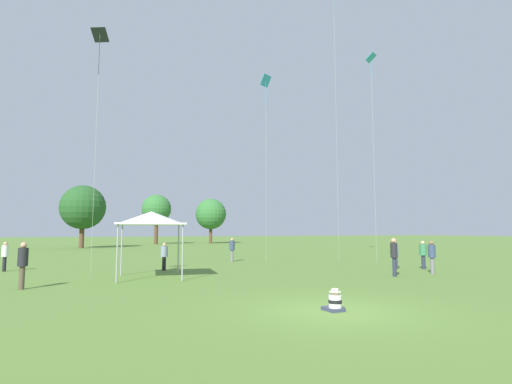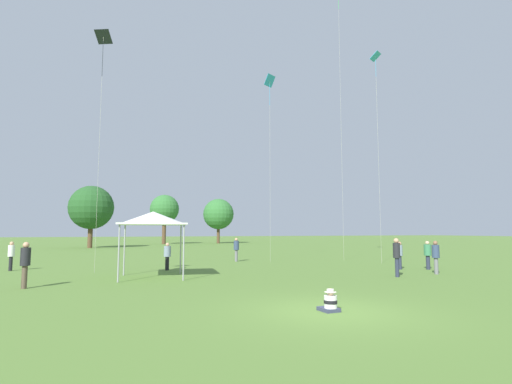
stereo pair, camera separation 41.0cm
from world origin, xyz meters
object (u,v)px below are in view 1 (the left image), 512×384
object	(u,v)px
person_standing_7	(423,253)
distant_tree_2	(83,207)
distant_tree_0	(211,214)
distant_tree_1	(157,209)
seated_toddler	(335,302)
person_standing_1	(232,248)
kite_3	(100,47)
kite_2	(266,89)
person_standing_6	(164,254)
canopy_tent	(151,218)
person_standing_5	(396,252)
person_standing_3	(5,254)
kite_4	(371,71)
person_standing_0	(394,253)
person_standing_2	(432,254)
person_standing_4	(23,261)

from	to	relation	value
person_standing_7	distant_tree_2	bearing A→B (deg)	170.01
distant_tree_0	distant_tree_1	bearing A→B (deg)	-176.86
distant_tree_0	seated_toddler	bearing A→B (deg)	-102.08
person_standing_1	person_standing_7	bearing A→B (deg)	-170.96
kite_3	distant_tree_2	bearing A→B (deg)	-17.19
person_standing_7	kite_2	xyz separation A→B (m)	(-6.34, 8.27, 11.69)
person_standing_6	canopy_tent	bearing A→B (deg)	-33.21
person_standing_5	distant_tree_1	world-z (taller)	distant_tree_1
person_standing_3	distant_tree_1	xyz separation A→B (m)	(13.85, 42.67, 4.83)
person_standing_5	person_standing_6	bearing A→B (deg)	39.10
person_standing_7	distant_tree_1	world-z (taller)	distant_tree_1
kite_2	kite_4	bearing A→B (deg)	163.78
person_standing_5	kite_3	bearing A→B (deg)	43.54
kite_2	distant_tree_0	distance (m)	43.67
person_standing_1	person_standing_6	size ratio (longest dim) A/B	1.10
seated_toddler	distant_tree_1	world-z (taller)	distant_tree_1
kite_2	distant_tree_1	size ratio (longest dim) A/B	1.65
person_standing_7	distant_tree_1	distance (m)	51.03
person_standing_1	distant_tree_2	bearing A→B (deg)	-11.50
person_standing_0	person_standing_5	bearing A→B (deg)	35.64
person_standing_2	person_standing_6	bearing A→B (deg)	-174.36
person_standing_7	canopy_tent	size ratio (longest dim) A/B	0.47
kite_3	distant_tree_1	xyz separation A→B (m)	(9.47, 45.42, -6.48)
person_standing_3	distant_tree_1	world-z (taller)	distant_tree_1
kite_4	person_standing_3	bearing A→B (deg)	5.73
person_standing_0	person_standing_7	size ratio (longest dim) A/B	1.14
person_standing_0	person_standing_7	distance (m)	4.81
person_standing_4	distant_tree_2	bearing A→B (deg)	24.29
seated_toddler	person_standing_7	xyz separation A→B (m)	(11.46, 8.43, 0.70)
person_standing_4	distant_tree_0	size ratio (longest dim) A/B	0.22
canopy_tent	distant_tree_0	distance (m)	51.97
person_standing_0	person_standing_2	bearing A→B (deg)	-5.88
person_standing_2	person_standing_3	distance (m)	22.83
distant_tree_0	person_standing_3	bearing A→B (deg)	-118.43
kite_3	person_standing_2	bearing A→B (deg)	-132.30
person_standing_0	person_standing_1	size ratio (longest dim) A/B	1.10
person_standing_6	distant_tree_1	distance (m)	45.92
person_standing_4	person_standing_6	bearing A→B (deg)	-23.21
person_standing_5	person_standing_1	bearing A→B (deg)	5.58
distant_tree_1	kite_2	bearing A→B (deg)	-87.25
kite_4	person_standing_6	bearing A→B (deg)	11.72
person_standing_6	kite_4	world-z (taller)	kite_4
person_standing_4	person_standing_6	world-z (taller)	person_standing_4
person_standing_1	canopy_tent	world-z (taller)	canopy_tent
person_standing_6	distant_tree_0	xyz separation A→B (m)	(15.22, 45.83, 4.26)
canopy_tent	distant_tree_2	xyz separation A→B (m)	(-4.11, 36.57, 2.44)
seated_toddler	person_standing_1	xyz separation A→B (m)	(3.00, 18.00, 0.75)
distant_tree_0	distant_tree_2	world-z (taller)	distant_tree_2
person_standing_0	person_standing_3	xyz separation A→B (m)	(-18.04, 9.84, -0.16)
person_standing_6	kite_2	distance (m)	14.46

